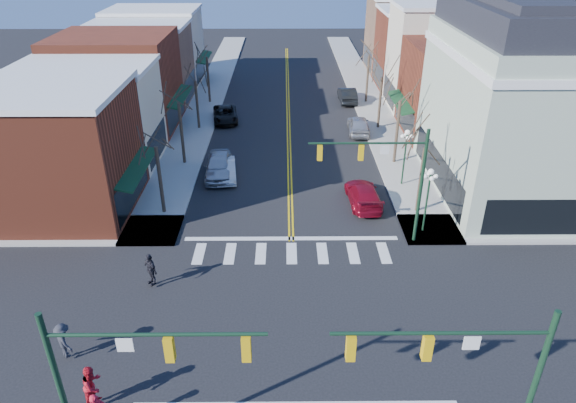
{
  "coord_description": "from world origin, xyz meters",
  "views": [
    {
      "loc": [
        -0.4,
        -18.7,
        16.9
      ],
      "look_at": [
        -0.2,
        7.39,
        2.8
      ],
      "focal_mm": 32.0,
      "sensor_mm": 36.0,
      "label": 1
    }
  ],
  "objects_px": {
    "car_right_near": "(363,194)",
    "pedestrian_dark_b": "(64,341)",
    "pedestrian_red_b": "(93,386)",
    "lamppost_corner": "(428,190)",
    "car_left_far": "(225,114)",
    "victorian_corner": "(537,99)",
    "car_right_mid": "(359,125)",
    "lamppost_midblock": "(406,148)",
    "car_left_mid": "(226,170)",
    "car_left_near": "(219,166)",
    "car_right_far": "(347,95)",
    "pedestrian_dark_a": "(150,269)"
  },
  "relations": [
    {
      "from": "car_right_near",
      "to": "car_right_mid",
      "type": "bearing_deg",
      "value": -99.08
    },
    {
      "from": "car_right_mid",
      "to": "car_left_far",
      "type": "bearing_deg",
      "value": -12.66
    },
    {
      "from": "victorian_corner",
      "to": "lamppost_midblock",
      "type": "distance_m",
      "value": 9.1
    },
    {
      "from": "car_right_far",
      "to": "car_left_near",
      "type": "bearing_deg",
      "value": 56.22
    },
    {
      "from": "car_left_far",
      "to": "car_left_near",
      "type": "bearing_deg",
      "value": -94.46
    },
    {
      "from": "lamppost_corner",
      "to": "lamppost_midblock",
      "type": "distance_m",
      "value": 6.5
    },
    {
      "from": "car_left_mid",
      "to": "car_left_far",
      "type": "xyz_separation_m",
      "value": [
        -1.34,
        12.82,
        0.01
      ]
    },
    {
      "from": "lamppost_midblock",
      "to": "car_right_near",
      "type": "height_order",
      "value": "lamppost_midblock"
    },
    {
      "from": "car_left_far",
      "to": "pedestrian_dark_b",
      "type": "bearing_deg",
      "value": -105.02
    },
    {
      "from": "lamppost_midblock",
      "to": "car_right_mid",
      "type": "xyz_separation_m",
      "value": [
        -1.8,
        10.82,
        -2.16
      ]
    },
    {
      "from": "car_right_far",
      "to": "pedestrian_dark_b",
      "type": "height_order",
      "value": "pedestrian_dark_b"
    },
    {
      "from": "victorian_corner",
      "to": "lamppost_corner",
      "type": "distance_m",
      "value": 10.89
    },
    {
      "from": "car_right_mid",
      "to": "pedestrian_dark_a",
      "type": "distance_m",
      "value": 26.51
    },
    {
      "from": "victorian_corner",
      "to": "car_right_near",
      "type": "relative_size",
      "value": 2.88
    },
    {
      "from": "car_left_near",
      "to": "car_left_mid",
      "type": "bearing_deg",
      "value": -35.62
    },
    {
      "from": "lamppost_corner",
      "to": "car_right_mid",
      "type": "bearing_deg",
      "value": 95.93
    },
    {
      "from": "victorian_corner",
      "to": "car_left_near",
      "type": "relative_size",
      "value": 2.82
    },
    {
      "from": "car_left_far",
      "to": "car_right_far",
      "type": "bearing_deg",
      "value": 17.79
    },
    {
      "from": "victorian_corner",
      "to": "car_right_far",
      "type": "distance_m",
      "value": 23.8
    },
    {
      "from": "car_right_near",
      "to": "pedestrian_dark_b",
      "type": "bearing_deg",
      "value": 40.29
    },
    {
      "from": "car_right_near",
      "to": "pedestrian_red_b",
      "type": "relative_size",
      "value": 2.59
    },
    {
      "from": "victorian_corner",
      "to": "car_left_near",
      "type": "xyz_separation_m",
      "value": [
        -21.88,
        2.23,
        -5.8
      ]
    },
    {
      "from": "car_left_mid",
      "to": "car_right_far",
      "type": "relative_size",
      "value": 0.85
    },
    {
      "from": "pedestrian_dark_b",
      "to": "car_left_mid",
      "type": "bearing_deg",
      "value": -61.05
    },
    {
      "from": "lamppost_corner",
      "to": "car_right_near",
      "type": "distance_m",
      "value": 5.42
    },
    {
      "from": "car_right_mid",
      "to": "victorian_corner",
      "type": "bearing_deg",
      "value": 134.1
    },
    {
      "from": "victorian_corner",
      "to": "car_left_mid",
      "type": "distance_m",
      "value": 22.21
    },
    {
      "from": "car_right_far",
      "to": "pedestrian_dark_b",
      "type": "distance_m",
      "value": 40.65
    },
    {
      "from": "car_left_mid",
      "to": "car_right_near",
      "type": "height_order",
      "value": "car_right_near"
    },
    {
      "from": "victorian_corner",
      "to": "car_right_near",
      "type": "bearing_deg",
      "value": -168.88
    },
    {
      "from": "car_right_far",
      "to": "car_left_mid",
      "type": "bearing_deg",
      "value": 58.0
    },
    {
      "from": "lamppost_corner",
      "to": "car_right_far",
      "type": "bearing_deg",
      "value": 93.85
    },
    {
      "from": "car_right_mid",
      "to": "car_right_near",
      "type": "bearing_deg",
      "value": 86.42
    },
    {
      "from": "car_left_near",
      "to": "car_left_mid",
      "type": "relative_size",
      "value": 1.25
    },
    {
      "from": "car_right_mid",
      "to": "pedestrian_dark_a",
      "type": "bearing_deg",
      "value": 60.94
    },
    {
      "from": "car_left_near",
      "to": "lamppost_midblock",
      "type": "bearing_deg",
      "value": -11.19
    },
    {
      "from": "lamppost_midblock",
      "to": "car_right_near",
      "type": "relative_size",
      "value": 0.88
    },
    {
      "from": "car_right_mid",
      "to": "car_right_far",
      "type": "bearing_deg",
      "value": -87.63
    },
    {
      "from": "victorian_corner",
      "to": "car_left_near",
      "type": "distance_m",
      "value": 22.75
    },
    {
      "from": "pedestrian_dark_b",
      "to": "lamppost_corner",
      "type": "bearing_deg",
      "value": -105.34
    },
    {
      "from": "car_right_far",
      "to": "lamppost_corner",
      "type": "bearing_deg",
      "value": 92.54
    },
    {
      "from": "lamppost_corner",
      "to": "car_left_far",
      "type": "height_order",
      "value": "lamppost_corner"
    },
    {
      "from": "car_left_far",
      "to": "pedestrian_dark_b",
      "type": "relative_size",
      "value": 2.79
    },
    {
      "from": "lamppost_midblock",
      "to": "car_left_far",
      "type": "height_order",
      "value": "lamppost_midblock"
    },
    {
      "from": "lamppost_midblock",
      "to": "car_right_mid",
      "type": "height_order",
      "value": "lamppost_midblock"
    },
    {
      "from": "car_right_near",
      "to": "pedestrian_dark_b",
      "type": "height_order",
      "value": "pedestrian_dark_b"
    },
    {
      "from": "car_left_far",
      "to": "car_right_near",
      "type": "xyz_separation_m",
      "value": [
        11.13,
        -16.95,
        0.04
      ]
    },
    {
      "from": "car_right_mid",
      "to": "pedestrian_dark_b",
      "type": "bearing_deg",
      "value": 61.8
    },
    {
      "from": "car_left_far",
      "to": "car_right_near",
      "type": "height_order",
      "value": "car_right_near"
    },
    {
      "from": "lamppost_corner",
      "to": "car_right_near",
      "type": "relative_size",
      "value": 0.88
    }
  ]
}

